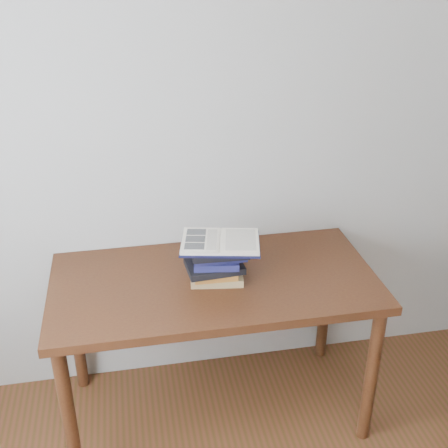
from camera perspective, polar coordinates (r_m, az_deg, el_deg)
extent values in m
cube|color=#A8A69E|center=(2.63, -3.32, 8.32)|extent=(3.50, 0.04, 2.60)
cube|color=#432510|center=(2.54, -1.00, -5.95)|extent=(1.46, 0.73, 0.04)
cylinder|color=#432510|center=(2.54, -15.49, -18.40)|extent=(0.06, 0.06, 0.74)
cylinder|color=#432510|center=(2.72, 14.73, -14.69)|extent=(0.06, 0.06, 0.74)
cylinder|color=#432510|center=(3.00, -14.84, -10.18)|extent=(0.06, 0.06, 0.74)
cylinder|color=#432510|center=(3.16, 10.25, -7.62)|extent=(0.06, 0.06, 0.74)
cube|color=#9F8A52|center=(2.51, -0.75, -5.30)|extent=(0.25, 0.18, 0.04)
cube|color=#AA6C26|center=(2.48, -0.95, -4.89)|extent=(0.19, 0.15, 0.03)
cube|color=black|center=(2.47, -0.99, -4.24)|extent=(0.26, 0.19, 0.03)
cube|color=#191C4C|center=(2.44, -0.79, -3.78)|extent=(0.21, 0.16, 0.03)
cube|color=#191C4C|center=(2.45, -0.54, -2.94)|extent=(0.23, 0.15, 0.03)
cube|color=black|center=(2.42, -0.52, -2.56)|extent=(0.25, 0.18, 0.03)
cube|color=black|center=(2.42, -0.38, -2.01)|extent=(0.38, 0.30, 0.01)
cube|color=beige|center=(2.42, -2.39, -1.73)|extent=(0.20, 0.25, 0.02)
cube|color=beige|center=(2.41, 1.63, -1.77)|extent=(0.20, 0.25, 0.02)
cylinder|color=beige|center=(2.41, -0.38, -1.79)|extent=(0.06, 0.22, 0.01)
cube|color=black|center=(2.47, -2.82, -0.80)|extent=(0.09, 0.07, 0.00)
cube|color=black|center=(2.42, -2.92, -1.51)|extent=(0.09, 0.07, 0.00)
cube|color=black|center=(2.36, -3.03, -2.26)|extent=(0.09, 0.07, 0.00)
cube|color=silver|center=(2.41, -1.24, -1.57)|extent=(0.08, 0.19, 0.00)
cube|color=silver|center=(2.41, 1.71, -1.59)|extent=(0.17, 0.21, 0.00)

